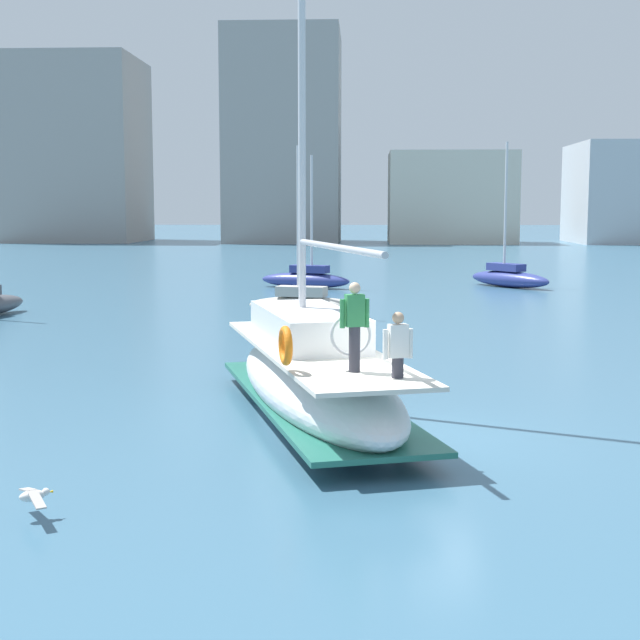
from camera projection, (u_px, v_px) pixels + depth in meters
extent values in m
plane|color=#38607A|center=(414.00, 437.00, 17.47)|extent=(400.00, 400.00, 0.00)
ellipsoid|color=white|center=(315.00, 385.00, 18.96)|extent=(5.05, 9.89, 1.40)
cube|color=#236656|center=(315.00, 400.00, 19.00)|extent=(5.02, 9.71, 0.10)
cube|color=beige|center=(315.00, 349.00, 18.87)|extent=(4.73, 9.37, 0.08)
cube|color=white|center=(307.00, 326.00, 19.51)|extent=(2.85, 4.62, 0.70)
cylinder|color=silver|center=(302.00, 54.00, 19.28)|extent=(0.16, 0.16, 12.08)
cylinder|color=#B7B7BC|center=(337.00, 247.00, 16.99)|extent=(1.76, 5.55, 0.12)
cylinder|color=silver|center=(274.00, 303.00, 23.06)|extent=(0.88, 0.32, 0.06)
torus|color=orange|center=(286.00, 346.00, 15.98)|extent=(0.33, 0.71, 0.70)
cylinder|color=#33333D|center=(354.00, 349.00, 16.04)|extent=(0.20, 0.20, 0.80)
cube|color=#338C4C|center=(355.00, 310.00, 15.96)|extent=(0.36, 0.28, 0.56)
sphere|color=beige|center=(355.00, 288.00, 15.91)|extent=(0.20, 0.20, 0.20)
cylinder|color=#338C4C|center=(342.00, 314.00, 15.91)|extent=(0.09, 0.09, 0.50)
cylinder|color=#338C4C|center=(367.00, 313.00, 16.02)|extent=(0.09, 0.09, 0.50)
cylinder|color=#33333D|center=(398.00, 368.00, 15.51)|extent=(0.20, 0.20, 0.35)
cube|color=white|center=(398.00, 341.00, 15.45)|extent=(0.36, 0.28, 0.56)
sphere|color=tan|center=(398.00, 318.00, 15.40)|extent=(0.20, 0.20, 0.20)
cylinder|color=white|center=(385.00, 344.00, 15.40)|extent=(0.09, 0.09, 0.50)
cylinder|color=white|center=(410.00, 343.00, 15.51)|extent=(0.09, 0.09, 0.50)
torus|color=silver|center=(351.00, 335.00, 16.25)|extent=(0.75, 0.28, 0.76)
ellipsoid|color=#B7B2A8|center=(307.00, 306.00, 36.58)|extent=(5.05, 2.33, 0.80)
cube|color=#B7B2A8|center=(301.00, 291.00, 36.57)|extent=(2.09, 1.21, 0.40)
cylinder|color=silver|center=(298.00, 222.00, 36.27)|extent=(0.13, 0.13, 5.91)
ellipsoid|color=navy|center=(305.00, 280.00, 49.28)|extent=(5.20, 2.93, 0.83)
cube|color=navy|center=(310.00, 269.00, 49.11)|extent=(2.19, 1.45, 0.40)
cylinder|color=silver|center=(312.00, 214.00, 48.70)|extent=(0.13, 0.13, 6.19)
ellipsoid|color=navy|center=(509.00, 279.00, 49.77)|extent=(4.37, 5.02, 0.87)
cube|color=navy|center=(506.00, 267.00, 49.91)|extent=(2.00, 2.20, 0.40)
cylinder|color=silver|center=(506.00, 207.00, 49.62)|extent=(0.14, 0.14, 6.90)
ellipsoid|color=silver|center=(32.00, 496.00, 12.82)|extent=(0.40, 0.35, 0.16)
sphere|color=silver|center=(46.00, 492.00, 12.91)|extent=(0.11, 0.11, 0.11)
cone|color=gold|center=(50.00, 492.00, 12.95)|extent=(0.08, 0.07, 0.04)
cube|color=#9E9993|center=(28.00, 490.00, 13.04)|extent=(0.40, 0.50, 0.13)
cube|color=#9E9993|center=(37.00, 500.00, 12.60)|extent=(0.40, 0.50, 0.13)
cube|color=gray|center=(74.00, 151.00, 113.85)|extent=(16.26, 14.71, 22.33)
cube|color=gray|center=(284.00, 138.00, 111.07)|extent=(13.53, 13.51, 25.04)
cube|color=beige|center=(451.00, 198.00, 109.15)|extent=(14.64, 10.66, 10.66)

